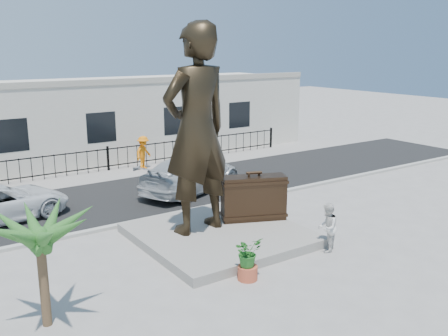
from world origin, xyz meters
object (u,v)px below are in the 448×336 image
at_px(tourist, 327,227).
at_px(car_white, 0,203).
at_px(statue, 196,130).
at_px(suitcase, 254,198).

distance_m(tourist, car_white, 11.89).
xyz_separation_m(statue, tourist, (2.80, -3.25, -2.92)).
relative_size(suitcase, car_white, 0.45).
height_order(suitcase, tourist, suitcase).
distance_m(suitcase, tourist, 3.11).
bearing_deg(statue, suitcase, 167.99).
bearing_deg(tourist, statue, -86.47).
bearing_deg(statue, tourist, 124.11).
relative_size(statue, car_white, 1.37).
height_order(statue, tourist, statue).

